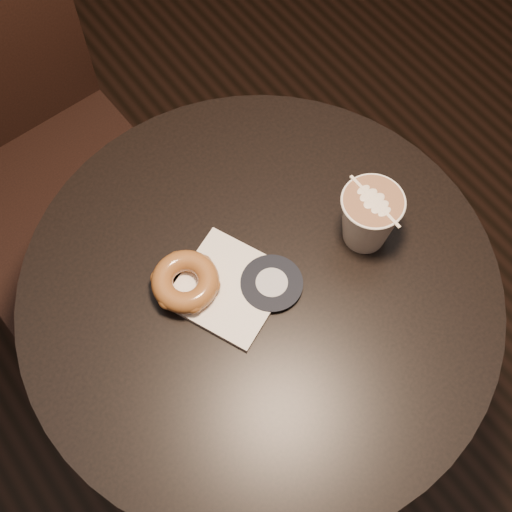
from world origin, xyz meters
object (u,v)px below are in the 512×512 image
cafe_table (259,336)px  latte_cup (368,219)px  chair (16,134)px  doughnut (185,281)px  pastry_bag (229,288)px

cafe_table → latte_cup: bearing=-7.8°
latte_cup → cafe_table: bearing=172.2°
chair → doughnut: 0.55m
cafe_table → chair: size_ratio=0.71×
doughnut → latte_cup: size_ratio=0.96×
latte_cup → chair: bearing=117.2°
doughnut → chair: bearing=95.6°
cafe_table → latte_cup: 0.31m
pastry_bag → doughnut: size_ratio=1.46×
chair → latte_cup: (0.31, -0.61, 0.21)m
pastry_bag → latte_cup: size_ratio=1.41×
chair → pastry_bag: 0.59m
latte_cup → doughnut: bearing=161.8°
cafe_table → chair: 0.60m
chair → pastry_bag: size_ratio=7.52×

